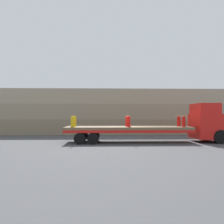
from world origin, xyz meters
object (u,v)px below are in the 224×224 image
truck_cab (208,123)px  fire_hydrant_yellow_far_0 (75,121)px  fire_hydrant_red_far_1 (127,121)px  fire_hydrant_yellow_near_0 (73,122)px  fire_hydrant_red_far_2 (179,121)px  fire_hydrant_red_near_2 (184,122)px  flatbed_trailer (122,129)px  fire_hydrant_red_near_1 (129,122)px

truck_cab → fire_hydrant_yellow_far_0: 10.73m
fire_hydrant_red_far_1 → fire_hydrant_yellow_near_0: bearing=-165.0°
fire_hydrant_red_far_1 → fire_hydrant_red_far_2: same height
fire_hydrant_yellow_far_0 → fire_hydrant_red_near_2: same height
truck_cab → fire_hydrant_red_far_2: size_ratio=3.61×
flatbed_trailer → fire_hydrant_yellow_far_0: fire_hydrant_yellow_far_0 is taller
fire_hydrant_red_near_1 → fire_hydrant_red_near_2: same height
fire_hydrant_yellow_far_0 → fire_hydrant_red_near_1: size_ratio=1.00×
truck_cab → fire_hydrant_red_far_1: bearing=174.9°
fire_hydrant_red_near_2 → fire_hydrant_red_near_1: bearing=180.0°
truck_cab → fire_hydrant_yellow_near_0: size_ratio=3.61×
flatbed_trailer → fire_hydrant_yellow_near_0: 3.92m
fire_hydrant_yellow_near_0 → fire_hydrant_red_far_1: same height
fire_hydrant_yellow_far_0 → fire_hydrant_red_far_1: (4.26, 0.00, 0.00)m
fire_hydrant_yellow_far_0 → fire_hydrant_red_near_2: size_ratio=1.00×
fire_hydrant_yellow_near_0 → fire_hydrant_red_far_1: size_ratio=1.00×
fire_hydrant_yellow_near_0 → fire_hydrant_yellow_far_0: 1.14m
fire_hydrant_yellow_far_0 → fire_hydrant_red_near_1: bearing=-15.0°
fire_hydrant_red_near_1 → fire_hydrant_red_far_1: 1.14m
fire_hydrant_yellow_far_0 → fire_hydrant_red_far_1: same height
flatbed_trailer → fire_hydrant_red_far_2: bearing=6.9°
fire_hydrant_yellow_near_0 → fire_hydrant_red_near_2: size_ratio=1.00×
truck_cab → fire_hydrant_yellow_far_0: size_ratio=3.61×
fire_hydrant_yellow_near_0 → fire_hydrant_red_near_1: bearing=0.0°
flatbed_trailer → fire_hydrant_red_near_1: 0.95m
fire_hydrant_yellow_near_0 → flatbed_trailer: bearing=8.5°
truck_cab → fire_hydrant_yellow_far_0: bearing=177.0°
truck_cab → fire_hydrant_red_far_1: 6.48m
fire_hydrant_yellow_far_0 → fire_hydrant_red_near_1: 4.41m
fire_hydrant_red_far_1 → fire_hydrant_red_near_2: (4.26, -1.14, 0.00)m
fire_hydrant_red_near_1 → flatbed_trailer: bearing=127.4°
fire_hydrant_red_near_1 → fire_hydrant_red_far_1: (0.00, 1.14, 0.00)m
fire_hydrant_red_near_1 → truck_cab: bearing=5.1°
fire_hydrant_yellow_near_0 → fire_hydrant_red_near_1: size_ratio=1.00×
fire_hydrant_yellow_far_0 → fire_hydrant_red_far_2: (8.53, 0.00, 0.00)m
truck_cab → flatbed_trailer: bearing=180.0°
flatbed_trailer → truck_cab: bearing=0.0°
fire_hydrant_red_near_1 → fire_hydrant_red_far_2: bearing=15.0°
flatbed_trailer → fire_hydrant_red_far_2: 4.77m
fire_hydrant_red_far_1 → fire_hydrant_red_near_2: same height
truck_cab → fire_hydrant_red_near_2: truck_cab is taller
truck_cab → fire_hydrant_red_far_2: bearing=165.4°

